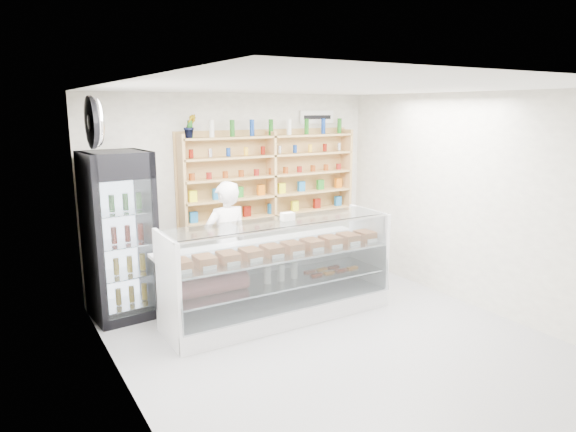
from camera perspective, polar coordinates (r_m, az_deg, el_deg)
room at (r=5.55m, az=5.36°, el=-0.56°), size 5.00×5.00×5.00m
display_counter at (r=6.50m, az=-1.07°, el=-8.29°), size 2.88×0.86×1.25m
shop_worker at (r=6.77m, az=-6.85°, el=-3.18°), size 0.64×0.45×1.68m
drinks_cooler at (r=6.67m, az=-18.21°, el=-2.09°), size 0.81×0.79×2.09m
wall_shelving at (r=7.73m, az=-1.87°, el=4.49°), size 2.84×0.28×1.33m
potted_plant at (r=7.15m, az=-10.84°, el=9.78°), size 0.18×0.15×0.32m
security_mirror at (r=5.67m, az=-20.54°, el=9.71°), size 0.15×0.50×0.50m
wall_sign at (r=8.25m, az=3.22°, el=10.91°), size 0.62×0.03×0.20m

